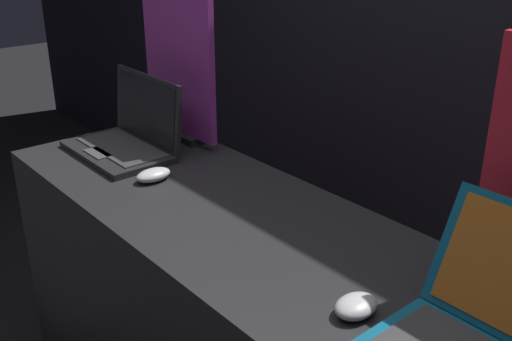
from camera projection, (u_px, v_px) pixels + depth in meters
name	position (u px, v px, depth m)	size (l,w,h in m)	color
laptop_front	(129.00, 135.00, 1.94)	(0.38, 0.25, 0.24)	black
mouse_front	(153.00, 175.00, 1.74)	(0.07, 0.11, 0.04)	#B2B2B7
promo_stand_front	(179.00, 64.00, 1.98)	(0.38, 0.07, 0.54)	black
mouse_back	(356.00, 306.00, 1.15)	(0.07, 0.10, 0.04)	#B2B2B7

